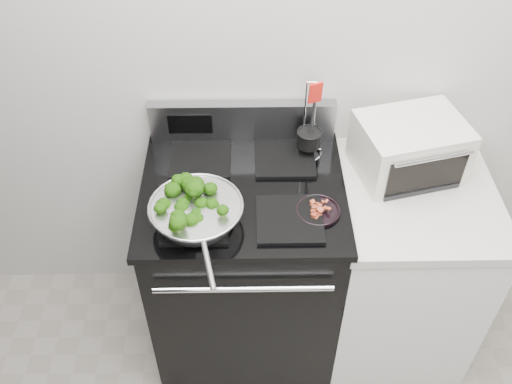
{
  "coord_description": "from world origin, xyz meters",
  "views": [
    {
      "loc": [
        -0.27,
        -0.17,
        2.46
      ],
      "look_at": [
        -0.25,
        1.36,
        0.98
      ],
      "focal_mm": 40.0,
      "sensor_mm": 36.0,
      "label": 1
    }
  ],
  "objects_px": {
    "bacon_plate": "(318,209)",
    "toaster_oven": "(409,148)",
    "utensil_holder": "(309,142)",
    "gas_range": "(244,264)",
    "skillet": "(196,212)"
  },
  "relations": [
    {
      "from": "bacon_plate",
      "to": "gas_range",
      "type": "bearing_deg",
      "value": 154.42
    },
    {
      "from": "gas_range",
      "to": "bacon_plate",
      "type": "relative_size",
      "value": 6.89
    },
    {
      "from": "bacon_plate",
      "to": "toaster_oven",
      "type": "bearing_deg",
      "value": 34.87
    },
    {
      "from": "utensil_holder",
      "to": "bacon_plate",
      "type": "bearing_deg",
      "value": -107.19
    },
    {
      "from": "gas_range",
      "to": "utensil_holder",
      "type": "distance_m",
      "value": 0.62
    },
    {
      "from": "gas_range",
      "to": "toaster_oven",
      "type": "xyz_separation_m",
      "value": [
        0.65,
        0.13,
        0.55
      ]
    },
    {
      "from": "gas_range",
      "to": "toaster_oven",
      "type": "height_order",
      "value": "toaster_oven"
    },
    {
      "from": "gas_range",
      "to": "utensil_holder",
      "type": "relative_size",
      "value": 3.24
    },
    {
      "from": "bacon_plate",
      "to": "toaster_oven",
      "type": "distance_m",
      "value": 0.47
    },
    {
      "from": "bacon_plate",
      "to": "utensil_holder",
      "type": "xyz_separation_m",
      "value": [
        -0.01,
        0.33,
        0.05
      ]
    },
    {
      "from": "bacon_plate",
      "to": "utensil_holder",
      "type": "distance_m",
      "value": 0.33
    },
    {
      "from": "bacon_plate",
      "to": "toaster_oven",
      "type": "xyz_separation_m",
      "value": [
        0.38,
        0.26,
        0.07
      ]
    },
    {
      "from": "utensil_holder",
      "to": "toaster_oven",
      "type": "height_order",
      "value": "utensil_holder"
    },
    {
      "from": "gas_range",
      "to": "skillet",
      "type": "distance_m",
      "value": 0.57
    },
    {
      "from": "gas_range",
      "to": "skillet",
      "type": "relative_size",
      "value": 2.12
    }
  ]
}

